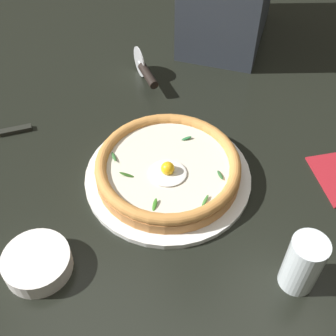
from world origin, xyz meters
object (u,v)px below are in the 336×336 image
object	(u,v)px
pizza	(168,167)
side_bowl	(37,263)
pizza_cutter	(145,71)
drinking_glass	(302,266)

from	to	relation	value
pizza	side_bowl	size ratio (longest dim) A/B	2.48
side_bowl	pizza	bearing A→B (deg)	44.85
side_bowl	pizza_cutter	xyz separation A→B (m)	(0.15, 0.54, 0.02)
pizza_cutter	drinking_glass	distance (m)	0.63
pizza	pizza_cutter	size ratio (longest dim) A/B	2.15
side_bowl	pizza_cutter	bearing A→B (deg)	74.49
pizza_cutter	drinking_glass	world-z (taller)	drinking_glass
side_bowl	pizza_cutter	size ratio (longest dim) A/B	0.87
side_bowl	pizza_cutter	distance (m)	0.56
pizza	drinking_glass	bearing A→B (deg)	-44.23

